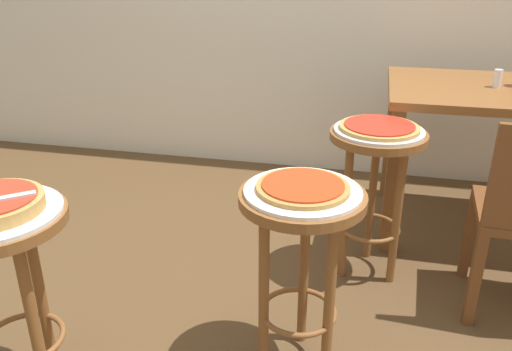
{
  "coord_description": "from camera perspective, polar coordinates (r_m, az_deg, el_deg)",
  "views": [
    {
      "loc": [
        0.39,
        -1.78,
        1.41
      ],
      "look_at": [
        -0.01,
        -0.01,
        0.62
      ],
      "focal_mm": 37.1,
      "sensor_mm": 36.0,
      "label": 1
    }
  ],
  "objects": [
    {
      "name": "pizza_leftside",
      "position": [
        2.29,
        13.15,
        5.13
      ],
      "size": [
        0.33,
        0.33,
        0.02
      ],
      "color": "tan",
      "rests_on": "serving_plate_leftside"
    },
    {
      "name": "condiment_shaker",
      "position": [
        2.86,
        24.59,
        9.5
      ],
      "size": [
        0.04,
        0.04,
        0.09
      ],
      "primitive_type": "cylinder",
      "color": "white",
      "rests_on": "dining_table"
    },
    {
      "name": "stool_foreground",
      "position": [
        1.8,
        -25.4,
        -8.67
      ],
      "size": [
        0.41,
        0.41,
        0.69
      ],
      "color": "brown",
      "rests_on": "ground_plane"
    },
    {
      "name": "serving_plate_middle",
      "position": [
        1.68,
        5.06,
        -1.74
      ],
      "size": [
        0.38,
        0.38,
        0.01
      ],
      "primitive_type": "cylinder",
      "color": "white",
      "rests_on": "stool_middle"
    },
    {
      "name": "stool_leftside",
      "position": [
        2.35,
        12.72,
        0.64
      ],
      "size": [
        0.41,
        0.41,
        0.69
      ],
      "color": "brown",
      "rests_on": "ground_plane"
    },
    {
      "name": "pizza_middle",
      "position": [
        1.67,
        5.08,
        -1.24
      ],
      "size": [
        0.3,
        0.3,
        0.02
      ],
      "color": "#B78442",
      "rests_on": "serving_plate_middle"
    },
    {
      "name": "ground_plane",
      "position": [
        2.3,
        0.34,
        -14.2
      ],
      "size": [
        6.0,
        6.0,
        0.0
      ],
      "primitive_type": "plane",
      "color": "brown"
    },
    {
      "name": "serving_plate_leftside",
      "position": [
        2.29,
        13.12,
        4.75
      ],
      "size": [
        0.38,
        0.38,
        0.01
      ],
      "primitive_type": "cylinder",
      "color": "silver",
      "rests_on": "stool_leftside"
    },
    {
      "name": "stool_middle",
      "position": [
        1.76,
        4.85,
        -6.98
      ],
      "size": [
        0.41,
        0.41,
        0.69
      ],
      "color": "brown",
      "rests_on": "ground_plane"
    },
    {
      "name": "dining_table",
      "position": [
        2.89,
        23.92,
        6.42
      ],
      "size": [
        1.0,
        0.78,
        0.77
      ],
      "color": "brown",
      "rests_on": "ground_plane"
    }
  ]
}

